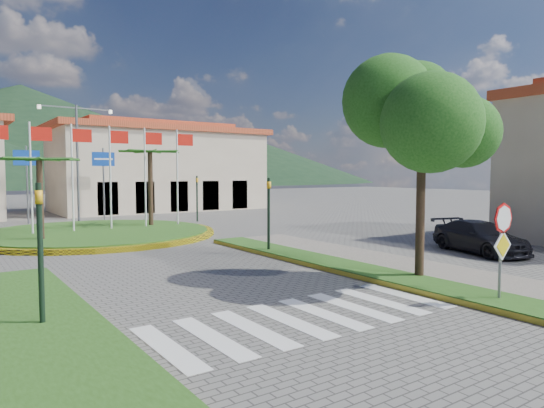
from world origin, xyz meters
TOP-DOWN VIEW (x-y plane):
  - ground at (0.00, 0.00)m, footprint 160.00×160.00m
  - sidewalk_right at (6.00, 2.00)m, footprint 4.00×28.00m
  - verge_right at (4.80, 2.00)m, footprint 1.60×28.00m
  - crosswalk at (0.00, 4.00)m, footprint 8.00×3.00m
  - roundabout_island at (0.00, 22.00)m, footprint 12.70×12.70m
  - stop_sign at (4.90, 1.96)m, footprint 0.80×0.11m
  - deciduous_tree at (5.50, 5.00)m, footprint 3.60×3.60m
  - traffic_light_left at (-5.20, 6.50)m, footprint 0.15×0.18m
  - traffic_light_right at (4.50, 12.00)m, footprint 0.15×0.18m
  - traffic_light_far at (8.00, 26.00)m, footprint 0.18×0.15m
  - direction_sign_west at (-2.00, 30.97)m, footprint 1.60×0.14m
  - direction_sign_east at (3.00, 30.97)m, footprint 1.60×0.14m
  - street_lamp_centre at (1.00, 30.00)m, footprint 4.80×0.16m
  - building_right at (10.00, 38.00)m, footprint 19.08×9.54m
  - hill_far_mid at (15.00, 160.00)m, footprint 180.00×180.00m
  - hill_far_east at (70.00, 135.00)m, footprint 120.00×120.00m
  - car_dark_b at (9.56, 36.20)m, footprint 3.82×2.34m
  - car_side_right at (12.00, 7.00)m, footprint 3.17×5.01m

SIDE VIEW (x-z plane):
  - ground at x=0.00m, z-range 0.00..0.00m
  - crosswalk at x=0.00m, z-range 0.00..0.01m
  - sidewalk_right at x=6.00m, z-range 0.00..0.15m
  - verge_right at x=4.80m, z-range 0.00..0.18m
  - roundabout_island at x=0.00m, z-range -2.83..3.17m
  - car_dark_b at x=9.56m, z-range 0.00..1.19m
  - car_side_right at x=12.00m, z-range 0.00..1.35m
  - stop_sign at x=4.90m, z-range 0.47..3.12m
  - traffic_light_left at x=-5.20m, z-range 0.34..3.54m
  - traffic_light_right at x=4.50m, z-range 0.34..3.54m
  - traffic_light_far at x=8.00m, z-range 0.34..3.54m
  - direction_sign_west at x=-2.00m, z-range 0.93..6.13m
  - direction_sign_east at x=3.00m, z-range 0.93..6.13m
  - building_right at x=10.00m, z-range -0.12..7.93m
  - street_lamp_centre at x=1.00m, z-range 0.50..8.50m
  - deciduous_tree at x=5.50m, z-range 1.78..8.58m
  - hill_far_east at x=70.00m, z-range 0.00..18.00m
  - hill_far_mid at x=15.00m, z-range 0.00..30.00m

